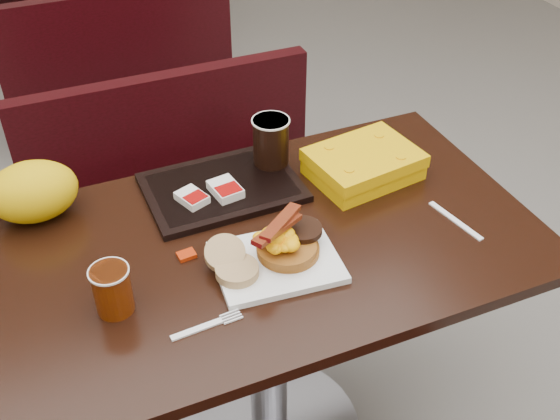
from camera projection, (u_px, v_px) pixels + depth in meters
name	position (u px, v px, depth m)	size (l,w,h in m)	color
table_near	(268.00, 350.00, 1.71)	(1.20, 0.70, 0.75)	black
bench_near_n	(189.00, 201.00, 2.22)	(1.00, 0.46, 0.72)	black
table_far	(85.00, 0.00, 3.59)	(1.20, 0.70, 0.75)	black
bench_far_s	(113.00, 55.00, 3.09)	(1.00, 0.46, 0.72)	black
platter	(277.00, 262.00, 1.40)	(0.26, 0.20, 0.02)	white
pancake_stack	(288.00, 248.00, 1.41)	(0.13, 0.13, 0.03)	#925018
sausage_patty	(303.00, 230.00, 1.42)	(0.08, 0.08, 0.01)	black
scrambled_eggs	(272.00, 239.00, 1.37)	(0.09, 0.08, 0.05)	#FFBA05
bacon_strips	(277.00, 228.00, 1.35)	(0.15, 0.06, 0.01)	#4B0508
muffin_bottom	(237.00, 270.00, 1.36)	(0.09, 0.09, 0.02)	tan
muffin_top	(225.00, 253.00, 1.38)	(0.08, 0.08, 0.02)	tan
coffee_cup_near	(112.00, 290.00, 1.28)	(0.07, 0.07, 0.10)	#7C2E04
fork	(197.00, 329.00, 1.27)	(0.14, 0.03, 0.00)	white
knife	(455.00, 221.00, 1.52)	(0.16, 0.01, 0.00)	white
condiment_syrup	(186.00, 255.00, 1.43)	(0.04, 0.03, 0.01)	#A52507
condiment_ketchup	(268.00, 203.00, 1.57)	(0.03, 0.03, 0.01)	#8C0504
tray	(222.00, 188.00, 1.61)	(0.36, 0.26, 0.02)	black
hashbrown_sleeve_left	(192.00, 198.00, 1.55)	(0.05, 0.07, 0.02)	silver
hashbrown_sleeve_right	(225.00, 189.00, 1.57)	(0.06, 0.08, 0.02)	silver
coffee_cup_far	(271.00, 141.00, 1.64)	(0.09, 0.09, 0.12)	black
clamshell	(363.00, 164.00, 1.64)	(0.25, 0.19, 0.07)	#DEA303
paper_bag	(33.00, 192.00, 1.50)	(0.20, 0.15, 0.14)	yellow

